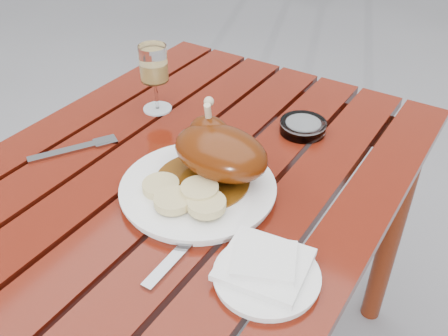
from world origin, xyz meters
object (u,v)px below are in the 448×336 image
(wine_glass, at_px, (155,79))
(side_plate, at_px, (266,276))
(ashtray, at_px, (303,127))
(table, at_px, (177,308))
(dinner_plate, at_px, (198,189))

(wine_glass, bearing_deg, side_plate, -34.33)
(wine_glass, xyz_separation_m, ashtray, (0.34, 0.10, -0.07))
(table, distance_m, ashtray, 0.52)
(wine_glass, distance_m, side_plate, 0.58)
(table, distance_m, side_plate, 0.48)
(table, relative_size, ashtray, 11.51)
(side_plate, height_order, ashtray, ashtray)
(side_plate, relative_size, ashtray, 1.62)
(wine_glass, bearing_deg, table, -48.06)
(ashtray, bearing_deg, side_plate, -71.81)
(table, relative_size, dinner_plate, 4.05)
(ashtray, bearing_deg, wine_glass, -164.12)
(dinner_plate, relative_size, ashtray, 2.85)
(dinner_plate, bearing_deg, wine_glass, 141.84)
(table, height_order, ashtray, ashtray)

